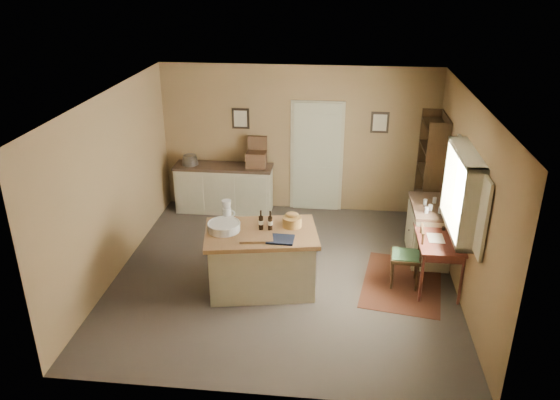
# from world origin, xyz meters

# --- Properties ---
(ground) EXTENTS (5.00, 5.00, 0.00)m
(ground) POSITION_xyz_m (0.00, 0.00, 0.00)
(ground) COLOR #4F463D
(ground) RESTS_ON ground
(wall_back) EXTENTS (5.00, 0.10, 2.70)m
(wall_back) POSITION_xyz_m (0.00, 2.50, 1.35)
(wall_back) COLOR olive
(wall_back) RESTS_ON ground
(wall_front) EXTENTS (5.00, 0.10, 2.70)m
(wall_front) POSITION_xyz_m (0.00, -2.50, 1.35)
(wall_front) COLOR olive
(wall_front) RESTS_ON ground
(wall_left) EXTENTS (0.10, 5.00, 2.70)m
(wall_left) POSITION_xyz_m (-2.50, 0.00, 1.35)
(wall_left) COLOR olive
(wall_left) RESTS_ON ground
(wall_right) EXTENTS (0.10, 5.00, 2.70)m
(wall_right) POSITION_xyz_m (2.50, 0.00, 1.35)
(wall_right) COLOR olive
(wall_right) RESTS_ON ground
(ceiling) EXTENTS (5.00, 5.00, 0.00)m
(ceiling) POSITION_xyz_m (0.00, 0.00, 2.70)
(ceiling) COLOR silver
(ceiling) RESTS_ON wall_back
(door) EXTENTS (0.97, 0.06, 2.11)m
(door) POSITION_xyz_m (0.35, 2.47, 1.05)
(door) COLOR beige
(door) RESTS_ON ground
(framed_prints) EXTENTS (2.82, 0.02, 0.38)m
(framed_prints) POSITION_xyz_m (0.20, 2.48, 1.72)
(framed_prints) COLOR black
(framed_prints) RESTS_ON ground
(window) EXTENTS (0.25, 1.99, 1.12)m
(window) POSITION_xyz_m (2.42, -0.20, 1.55)
(window) COLOR #B6B18D
(window) RESTS_ON ground
(work_island) EXTENTS (1.70, 1.26, 1.20)m
(work_island) POSITION_xyz_m (-0.29, -0.38, 0.48)
(work_island) COLOR #B6B18D
(work_island) RESTS_ON ground
(sideboard) EXTENTS (1.81, 0.52, 1.18)m
(sideboard) POSITION_xyz_m (-1.34, 2.20, 0.48)
(sideboard) COLOR #B6B18D
(sideboard) RESTS_ON ground
(rug) EXTENTS (1.34, 1.76, 0.01)m
(rug) POSITION_xyz_m (1.75, -0.05, 0.00)
(rug) COLOR #461F12
(rug) RESTS_ON ground
(writing_desk) EXTENTS (0.61, 0.99, 0.82)m
(writing_desk) POSITION_xyz_m (2.20, -0.05, 0.67)
(writing_desk) COLOR #3D1913
(writing_desk) RESTS_ON ground
(desk_chair) EXTENTS (0.45, 0.45, 0.91)m
(desk_chair) POSITION_xyz_m (1.76, -0.06, 0.45)
(desk_chair) COLOR black
(desk_chair) RESTS_ON ground
(right_cabinet) EXTENTS (0.59, 1.05, 0.99)m
(right_cabinet) POSITION_xyz_m (2.20, 0.81, 0.46)
(right_cabinet) COLOR #B6B18D
(right_cabinet) RESTS_ON ground
(shelving_unit) EXTENTS (0.35, 0.92, 2.04)m
(shelving_unit) POSITION_xyz_m (2.35, 1.84, 1.02)
(shelving_unit) COLOR black
(shelving_unit) RESTS_ON ground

